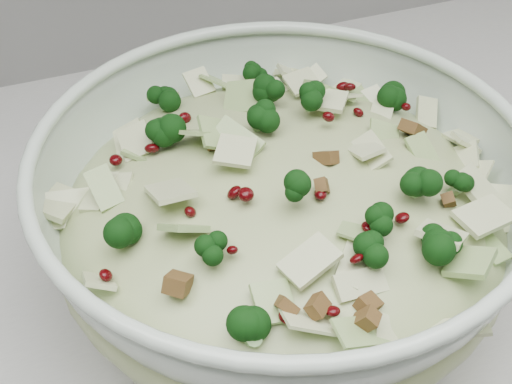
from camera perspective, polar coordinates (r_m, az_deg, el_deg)
mixing_bowl at (r=0.52m, az=2.06°, el=-2.16°), size 0.42×0.42×0.14m
salad at (r=0.50m, az=2.12°, el=-0.30°), size 0.43×0.43×0.14m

